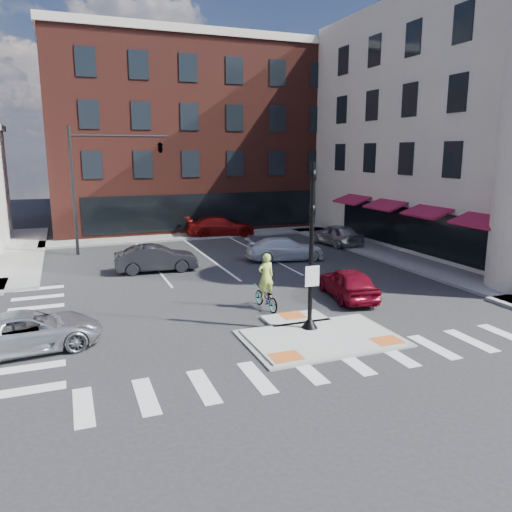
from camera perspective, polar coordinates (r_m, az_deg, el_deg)
name	(u,v)px	position (r m, az deg, el deg)	size (l,w,h in m)	color
ground	(314,334)	(18.30, 6.69, -8.89)	(120.00, 120.00, 0.00)	#28282B
refuge_island	(318,335)	(18.07, 7.08, -9.01)	(5.40, 4.65, 0.13)	gray
sidewalk_e	(395,256)	(32.04, 15.57, -0.05)	(3.00, 24.00, 0.15)	gray
sidewalk_n	(218,234)	(39.24, -4.37, 2.50)	(26.00, 3.00, 0.15)	gray
building_n	(186,136)	(48.39, -8.03, 13.38)	(24.40, 18.40, 15.50)	#56221B
building_far_left	(96,163)	(67.24, -17.85, 10.10)	(10.00, 12.00, 10.00)	slate
building_far_right	(192,154)	(71.18, -7.31, 11.44)	(12.00, 12.00, 12.00)	brown
signal_pole	(311,268)	(17.95, 6.29, -1.43)	(0.60, 0.60, 5.98)	black
mast_arm_signal	(137,155)	(33.42, -13.39, 11.14)	(6.10, 2.24, 8.00)	black
silver_suv	(28,331)	(18.23, -24.60, -7.84)	(2.17, 4.71, 1.31)	#ABAEB3
red_sedan	(348,283)	(22.66, 10.48, -3.06)	(1.65, 4.11, 1.40)	maroon
white_pickup	(285,249)	(30.14, 3.34, 0.82)	(1.92, 4.72, 1.37)	silver
bg_car_dark	(156,258)	(27.77, -11.33, -0.26)	(1.54, 4.43, 1.46)	#28272D
bg_car_silver	(336,235)	(35.33, 9.11, 2.44)	(1.77, 4.41, 1.50)	#A9ABB0
bg_car_red	(220,226)	(38.68, -4.10, 3.40)	(2.15, 5.29, 1.54)	#98110D
cyclist	(266,290)	(20.78, 1.13, -3.95)	(0.84, 1.96, 2.37)	#3F3F44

